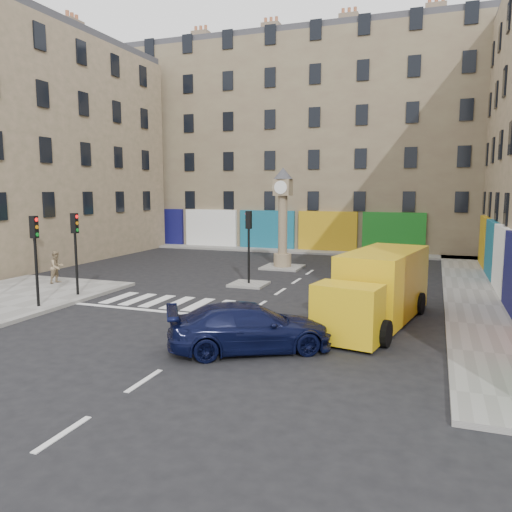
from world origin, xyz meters
The scene contains 14 objects.
ground centered at (0.00, 0.00, 0.00)m, with size 120.00×120.00×0.00m, color black.
sidewalk_right centered at (8.70, 10.00, 0.07)m, with size 2.60×30.00×0.15m, color gray.
sidewalk_far centered at (-4.00, 22.20, 0.07)m, with size 32.00×2.40×0.15m, color gray.
island_near centered at (-2.00, 8.00, 0.06)m, with size 1.80×1.80×0.12m, color gray.
island_far centered at (-2.00, 14.00, 0.06)m, with size 2.40×2.40×0.12m, color gray.
building_far centered at (-4.00, 28.00, 8.50)m, with size 32.00×10.00×17.00m, color #817556.
building_left centered at (-19.00, 12.00, 7.50)m, with size 8.00×20.00×15.00m, color #9F8468.
traffic_light_left_near centered at (-8.30, 0.20, 2.62)m, with size 0.28×0.22×3.70m.
traffic_light_left_far centered at (-8.30, 2.60, 2.62)m, with size 0.28×0.22×3.70m.
traffic_light_island centered at (-2.00, 8.00, 2.59)m, with size 0.28×0.22×3.70m.
clock_pillar centered at (-2.00, 14.00, 3.55)m, with size 1.20×1.20×6.10m.
navy_sedan centered at (1.71, -1.76, 0.73)m, with size 2.04×5.02×1.46m, color black.
yellow_van centered at (5.01, 2.87, 1.30)m, with size 3.49×7.46×2.61m.
pedestrian_tan centered at (-11.17, 4.56, 0.98)m, with size 0.80×0.63×1.65m, color #947C5B.
Camera 1 is at (6.88, -15.61, 4.91)m, focal length 35.00 mm.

